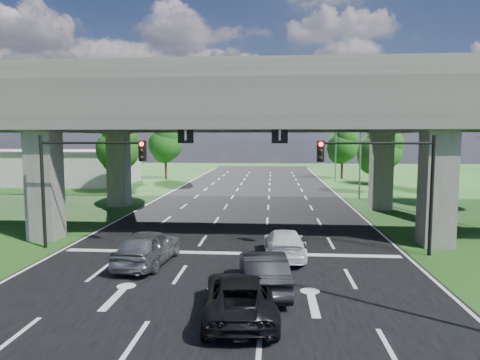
# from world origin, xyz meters

# --- Properties ---
(ground) EXTENTS (160.00, 160.00, 0.00)m
(ground) POSITION_xyz_m (0.00, 0.00, 0.00)
(ground) COLOR #1E4315
(ground) RESTS_ON ground
(road) EXTENTS (18.00, 120.00, 0.03)m
(road) POSITION_xyz_m (0.00, 10.00, 0.01)
(road) COLOR black
(road) RESTS_ON ground
(overpass) EXTENTS (80.00, 15.00, 10.00)m
(overpass) POSITION_xyz_m (0.00, 12.00, 7.92)
(overpass) COLOR #3C3936
(overpass) RESTS_ON ground
(warehouse) EXTENTS (20.00, 10.00, 4.00)m
(warehouse) POSITION_xyz_m (-26.00, 35.00, 2.00)
(warehouse) COLOR #9E9E99
(warehouse) RESTS_ON ground
(signal_right) EXTENTS (5.76, 0.54, 6.00)m
(signal_right) POSITION_xyz_m (7.82, 3.94, 4.19)
(signal_right) COLOR black
(signal_right) RESTS_ON ground
(signal_left) EXTENTS (5.76, 0.54, 6.00)m
(signal_left) POSITION_xyz_m (-7.82, 3.94, 4.19)
(signal_left) COLOR black
(signal_left) RESTS_ON ground
(streetlight_far) EXTENTS (3.38, 0.25, 10.00)m
(streetlight_far) POSITION_xyz_m (10.10, 24.00, 5.85)
(streetlight_far) COLOR gray
(streetlight_far) RESTS_ON ground
(streetlight_beyond) EXTENTS (3.38, 0.25, 10.00)m
(streetlight_beyond) POSITION_xyz_m (10.10, 40.00, 5.85)
(streetlight_beyond) COLOR gray
(streetlight_beyond) RESTS_ON ground
(tree_left_near) EXTENTS (4.50, 4.50, 7.80)m
(tree_left_near) POSITION_xyz_m (-13.95, 26.00, 4.82)
(tree_left_near) COLOR black
(tree_left_near) RESTS_ON ground
(tree_left_mid) EXTENTS (3.91, 3.90, 6.76)m
(tree_left_mid) POSITION_xyz_m (-16.95, 34.00, 4.17)
(tree_left_mid) COLOR black
(tree_left_mid) RESTS_ON ground
(tree_left_far) EXTENTS (4.80, 4.80, 8.32)m
(tree_left_far) POSITION_xyz_m (-12.95, 42.00, 5.14)
(tree_left_far) COLOR black
(tree_left_far) RESTS_ON ground
(tree_right_near) EXTENTS (4.20, 4.20, 7.28)m
(tree_right_near) POSITION_xyz_m (13.05, 28.00, 4.50)
(tree_right_near) COLOR black
(tree_right_near) RESTS_ON ground
(tree_right_mid) EXTENTS (3.91, 3.90, 6.76)m
(tree_right_mid) POSITION_xyz_m (16.05, 36.00, 4.17)
(tree_right_mid) COLOR black
(tree_right_mid) RESTS_ON ground
(tree_right_far) EXTENTS (4.50, 4.50, 7.80)m
(tree_right_far) POSITION_xyz_m (12.05, 44.00, 4.82)
(tree_right_far) COLOR black
(tree_right_far) RESTS_ON ground
(car_silver) EXTENTS (2.39, 4.94, 1.62)m
(car_silver) POSITION_xyz_m (-3.57, 1.32, 0.84)
(car_silver) COLOR #929599
(car_silver) RESTS_ON road
(car_dark) EXTENTS (2.19, 4.80, 1.53)m
(car_dark) POSITION_xyz_m (1.80, -1.67, 0.79)
(car_dark) COLOR black
(car_dark) RESTS_ON road
(car_white) EXTENTS (2.09, 4.75, 1.36)m
(car_white) POSITION_xyz_m (2.73, 3.00, 0.71)
(car_white) COLOR white
(car_white) RESTS_ON road
(car_trailing) EXTENTS (2.67, 5.10, 1.37)m
(car_trailing) POSITION_xyz_m (1.11, -4.08, 0.72)
(car_trailing) COLOR black
(car_trailing) RESTS_ON road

